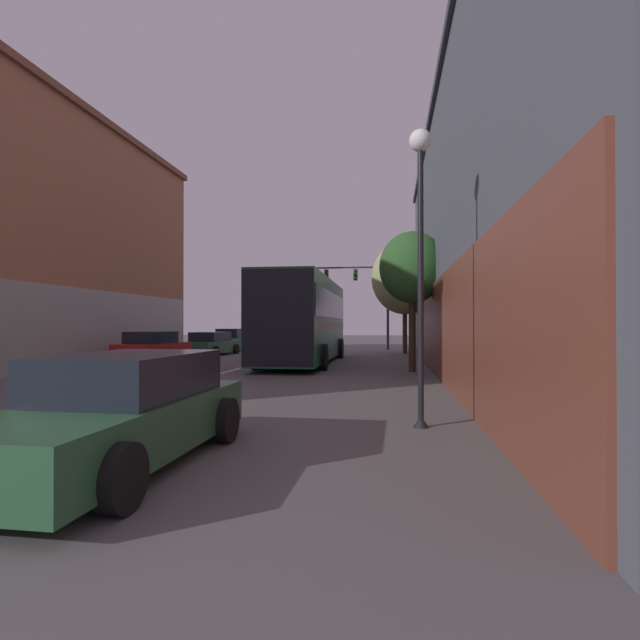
{
  "coord_description": "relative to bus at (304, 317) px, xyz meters",
  "views": [
    {
      "loc": [
        5.94,
        -1.26,
        1.73
      ],
      "look_at": [
        3.11,
        18.66,
        1.91
      ],
      "focal_mm": 28.0,
      "sensor_mm": 36.0,
      "label": 1
    }
  ],
  "objects": [
    {
      "name": "bus",
      "position": [
        0.0,
        0.0,
        0.0
      ],
      "size": [
        2.97,
        11.24,
        3.71
      ],
      "rotation": [
        0.0,
        0.0,
        1.58
      ],
      "color": "#145133",
      "rests_on": "ground_plane"
    },
    {
      "name": "building_right_storefront",
      "position": [
        8.81,
        -4.23,
        2.95
      ],
      "size": [
        7.11,
        29.18,
        9.83
      ],
      "color": "#4C515B",
      "rests_on": "ground_plane"
    },
    {
      "name": "parked_car_left_mid",
      "position": [
        -6.57,
        -1.3,
        -1.4
      ],
      "size": [
        2.21,
        4.11,
        1.42
      ],
      "rotation": [
        0.0,
        0.0,
        1.47
      ],
      "color": "red",
      "rests_on": "ground_plane"
    },
    {
      "name": "street_tree_far",
      "position": [
        4.7,
        7.98,
        2.44
      ],
      "size": [
        3.96,
        3.56,
        6.7
      ],
      "color": "#4C3823",
      "rests_on": "ground_plane"
    },
    {
      "name": "parked_car_left_distant",
      "position": [
        -6.5,
        10.01,
        -1.39
      ],
      "size": [
        2.21,
        4.58,
        1.46
      ],
      "rotation": [
        0.0,
        0.0,
        1.48
      ],
      "color": "#285633",
      "rests_on": "ground_plane"
    },
    {
      "name": "street_tree_near",
      "position": [
        4.64,
        -3.54,
        1.73
      ],
      "size": [
        2.4,
        2.16,
        5.16
      ],
      "color": "#3D2D1E",
      "rests_on": "ground_plane"
    },
    {
      "name": "traffic_signal_gantry",
      "position": [
        1.09,
        13.01,
        2.45
      ],
      "size": [
        7.63,
        0.36,
        6.07
      ],
      "color": "#333338",
      "rests_on": "ground_plane"
    },
    {
      "name": "street_lamp",
      "position": [
        4.36,
        -13.58,
        1.2
      ],
      "size": [
        0.38,
        0.38,
        5.03
      ],
      "color": "black",
      "rests_on": "ground_plane"
    },
    {
      "name": "parked_car_left_far",
      "position": [
        -6.19,
        4.95,
        -1.45
      ],
      "size": [
        2.29,
        4.49,
        1.31
      ],
      "rotation": [
        0.0,
        0.0,
        1.47
      ],
      "color": "#285633",
      "rests_on": "ground_plane"
    },
    {
      "name": "lane_center_line",
      "position": [
        -2.07,
        -1.92,
        -2.07
      ],
      "size": [
        0.14,
        49.9,
        0.01
      ],
      "color": "silver",
      "rests_on": "ground_plane"
    },
    {
      "name": "hatchback_foreground",
      "position": [
        0.59,
        -16.39,
        -1.42
      ],
      "size": [
        1.98,
        4.52,
        1.36
      ],
      "rotation": [
        0.0,
        0.0,
        1.56
      ],
      "color": "#285633",
      "rests_on": "ground_plane"
    }
  ]
}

